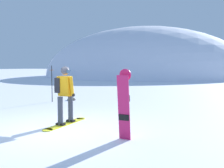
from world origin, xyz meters
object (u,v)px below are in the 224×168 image
object	(u,v)px
rock_dark	(71,100)
piste_marker_near	(52,81)
spare_snowboard	(124,104)
snowboarder_main	(65,93)

from	to	relation	value
rock_dark	piste_marker_near	bearing A→B (deg)	-121.44
spare_snowboard	piste_marker_near	xyz separation A→B (m)	(-5.46, 4.03, 0.19)
rock_dark	snowboarder_main	bearing A→B (deg)	-56.76
piste_marker_near	snowboarder_main	bearing A→B (deg)	-45.69
snowboarder_main	piste_marker_near	size ratio (longest dim) A/B	1.02
snowboarder_main	piste_marker_near	bearing A→B (deg)	134.31
spare_snowboard	rock_dark	bearing A→B (deg)	135.36
spare_snowboard	rock_dark	world-z (taller)	spare_snowboard
snowboarder_main	spare_snowboard	bearing A→B (deg)	-16.83
snowboarder_main	rock_dark	world-z (taller)	snowboarder_main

